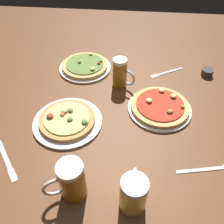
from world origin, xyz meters
name	(u,v)px	position (x,y,z in m)	size (l,w,h in m)	color
ground_plane	(112,117)	(0.00, 0.00, -0.01)	(2.40, 2.40, 0.03)	brown
pizza_plate_near	(67,120)	(-0.19, -0.07, 0.02)	(0.31, 0.31, 0.05)	silver
pizza_plate_far	(160,107)	(0.22, 0.06, 0.02)	(0.30, 0.30, 0.05)	silver
pizza_plate_side	(85,66)	(-0.19, 0.36, 0.02)	(0.29, 0.29, 0.05)	silver
beer_mug_dark	(133,193)	(0.11, -0.41, 0.07)	(0.09, 0.14, 0.15)	gold
beer_mug_amber	(121,73)	(0.02, 0.23, 0.08)	(0.12, 0.09, 0.16)	#9E6619
beer_mug_pale	(71,181)	(-0.10, -0.39, 0.08)	(0.14, 0.09, 0.16)	#9E6619
ramekin_sauce	(207,72)	(0.50, 0.36, 0.02)	(0.06, 0.06, 0.04)	#333338
fork_left	(207,169)	(0.39, -0.25, 0.00)	(0.23, 0.07, 0.01)	silver
knife_right	(6,160)	(-0.39, -0.29, 0.00)	(0.16, 0.19, 0.01)	silver
fork_spare	(166,72)	(0.27, 0.36, 0.00)	(0.19, 0.12, 0.01)	silver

